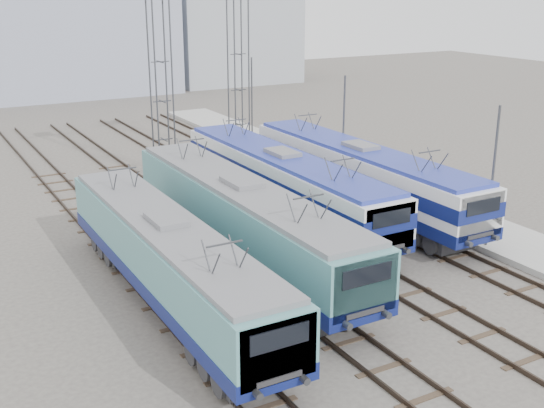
{
  "coord_description": "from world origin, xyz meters",
  "views": [
    {
      "loc": [
        -15.2,
        -19.47,
        12.17
      ],
      "look_at": [
        -0.33,
        7.0,
        2.35
      ],
      "focal_mm": 45.0,
      "sensor_mm": 36.0,
      "label": 1
    }
  ],
  "objects": [
    {
      "name": "platform",
      "position": [
        10.2,
        8.0,
        0.15
      ],
      "size": [
        4.0,
        70.0,
        0.3
      ],
      "primitive_type": "cube",
      "color": "#9E9E99",
      "rests_on": "ground"
    },
    {
      "name": "locomotive_center_left",
      "position": [
        -2.25,
        6.11,
        2.29
      ],
      "size": [
        2.91,
        18.41,
        3.46
      ],
      "color": "#0E1857",
      "rests_on": "ground"
    },
    {
      "name": "locomotive_far_right",
      "position": [
        6.75,
        9.56,
        2.31
      ],
      "size": [
        2.86,
        18.11,
        3.4
      ],
      "color": "#0E1857",
      "rests_on": "ground"
    },
    {
      "name": "catenary_tower_east",
      "position": [
        6.5,
        24.0,
        6.64
      ],
      "size": [
        4.5,
        1.2,
        12.0
      ],
      "color": "#3F4247",
      "rests_on": "ground"
    },
    {
      "name": "locomotive_far_left",
      "position": [
        -6.75,
        3.6,
        2.17
      ],
      "size": [
        2.75,
        17.33,
        3.26
      ],
      "color": "#0E1857",
      "rests_on": "ground"
    },
    {
      "name": "catenary_tower_west",
      "position": [
        0.0,
        22.0,
        6.64
      ],
      "size": [
        4.5,
        1.2,
        12.0
      ],
      "color": "#3F4247",
      "rests_on": "ground"
    },
    {
      "name": "mast_front",
      "position": [
        8.6,
        2.0,
        3.5
      ],
      "size": [
        0.12,
        0.12,
        7.0
      ],
      "primitive_type": "cylinder",
      "color": "#3F4247",
      "rests_on": "ground"
    },
    {
      "name": "mast_mid",
      "position": [
        8.6,
        14.0,
        3.5
      ],
      "size": [
        0.12,
        0.12,
        7.0
      ],
      "primitive_type": "cylinder",
      "color": "#3F4247",
      "rests_on": "ground"
    },
    {
      "name": "locomotive_center_right",
      "position": [
        2.25,
        10.29,
        2.31
      ],
      "size": [
        2.86,
        18.09,
        3.4
      ],
      "color": "#0E1857",
      "rests_on": "ground"
    },
    {
      "name": "mast_rear",
      "position": [
        8.6,
        26.0,
        3.5
      ],
      "size": [
        0.12,
        0.12,
        7.0
      ],
      "primitive_type": "cylinder",
      "color": "#3F4247",
      "rests_on": "ground"
    },
    {
      "name": "building_center",
      "position": [
        4.0,
        62.0,
        9.0
      ],
      "size": [
        22.0,
        14.0,
        18.0
      ],
      "primitive_type": "cube",
      "color": "#9299B2",
      "rests_on": "ground"
    },
    {
      "name": "building_east",
      "position": [
        24.0,
        62.0,
        6.0
      ],
      "size": [
        16.0,
        12.0,
        12.0
      ],
      "primitive_type": "cube",
      "color": "#969EA7",
      "rests_on": "ground"
    },
    {
      "name": "ground",
      "position": [
        0.0,
        0.0,
        0.0
      ],
      "size": [
        160.0,
        160.0,
        0.0
      ],
      "primitive_type": "plane",
      "color": "#514C47"
    }
  ]
}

